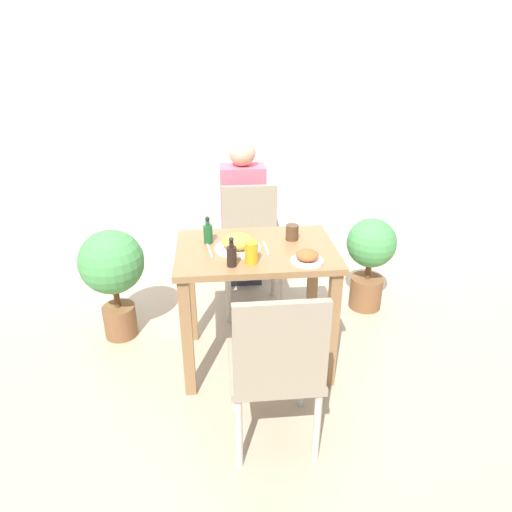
{
  "coord_description": "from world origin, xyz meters",
  "views": [
    {
      "loc": [
        -0.22,
        -2.32,
        1.81
      ],
      "look_at": [
        0.0,
        0.0,
        0.72
      ],
      "focal_mm": 32.0,
      "sensor_mm": 36.0,
      "label": 1
    }
  ],
  "objects_px": {
    "chair_near": "(276,364)",
    "chair_far": "(251,242)",
    "side_plate": "(307,257)",
    "drink_cup": "(292,232)",
    "juice_glass": "(251,253)",
    "food_plate": "(238,243)",
    "person_figure": "(243,215)",
    "sauce_bottle": "(208,233)",
    "condiment_bottle": "(232,255)",
    "potted_plant_right": "(370,255)",
    "potted_plant_left": "(113,270)"
  },
  "relations": [
    {
      "from": "food_plate",
      "to": "drink_cup",
      "type": "bearing_deg",
      "value": 19.08
    },
    {
      "from": "food_plate",
      "to": "condiment_bottle",
      "type": "height_order",
      "value": "condiment_bottle"
    },
    {
      "from": "food_plate",
      "to": "potted_plant_right",
      "type": "distance_m",
      "value": 1.19
    },
    {
      "from": "chair_near",
      "to": "chair_far",
      "type": "distance_m",
      "value": 1.38
    },
    {
      "from": "potted_plant_left",
      "to": "person_figure",
      "type": "bearing_deg",
      "value": 38.38
    },
    {
      "from": "side_plate",
      "to": "drink_cup",
      "type": "bearing_deg",
      "value": 95.54
    },
    {
      "from": "potted_plant_right",
      "to": "person_figure",
      "type": "distance_m",
      "value": 1.02
    },
    {
      "from": "chair_near",
      "to": "potted_plant_left",
      "type": "relative_size",
      "value": 1.17
    },
    {
      "from": "chair_near",
      "to": "juice_glass",
      "type": "distance_m",
      "value": 0.6
    },
    {
      "from": "juice_glass",
      "to": "sauce_bottle",
      "type": "height_order",
      "value": "sauce_bottle"
    },
    {
      "from": "sauce_bottle",
      "to": "potted_plant_left",
      "type": "xyz_separation_m",
      "value": [
        -0.62,
        0.25,
        -0.33
      ]
    },
    {
      "from": "chair_near",
      "to": "potted_plant_right",
      "type": "distance_m",
      "value": 1.5
    },
    {
      "from": "side_plate",
      "to": "juice_glass",
      "type": "height_order",
      "value": "juice_glass"
    },
    {
      "from": "food_plate",
      "to": "potted_plant_right",
      "type": "xyz_separation_m",
      "value": [
        0.98,
        0.56,
        -0.38
      ]
    },
    {
      "from": "juice_glass",
      "to": "condiment_bottle",
      "type": "distance_m",
      "value": 0.11
    },
    {
      "from": "chair_near",
      "to": "drink_cup",
      "type": "xyz_separation_m",
      "value": [
        0.19,
        0.78,
        0.31
      ]
    },
    {
      "from": "food_plate",
      "to": "juice_glass",
      "type": "height_order",
      "value": "juice_glass"
    },
    {
      "from": "drink_cup",
      "to": "side_plate",
      "type": "bearing_deg",
      "value": -84.46
    },
    {
      "from": "chair_near",
      "to": "juice_glass",
      "type": "xyz_separation_m",
      "value": [
        -0.07,
        0.5,
        0.32
      ]
    },
    {
      "from": "juice_glass",
      "to": "food_plate",
      "type": "bearing_deg",
      "value": 109.62
    },
    {
      "from": "food_plate",
      "to": "potted_plant_left",
      "type": "xyz_separation_m",
      "value": [
        -0.78,
        0.36,
        -0.31
      ]
    },
    {
      "from": "chair_near",
      "to": "side_plate",
      "type": "height_order",
      "value": "chair_near"
    },
    {
      "from": "food_plate",
      "to": "potted_plant_right",
      "type": "relative_size",
      "value": 0.37
    },
    {
      "from": "chair_far",
      "to": "potted_plant_right",
      "type": "bearing_deg",
      "value": -9.71
    },
    {
      "from": "chair_near",
      "to": "side_plate",
      "type": "xyz_separation_m",
      "value": [
        0.22,
        0.48,
        0.29
      ]
    },
    {
      "from": "chair_near",
      "to": "potted_plant_left",
      "type": "distance_m",
      "value": 1.38
    },
    {
      "from": "chair_near",
      "to": "chair_far",
      "type": "relative_size",
      "value": 1.0
    },
    {
      "from": "food_plate",
      "to": "person_figure",
      "type": "height_order",
      "value": "person_figure"
    },
    {
      "from": "juice_glass",
      "to": "condiment_bottle",
      "type": "relative_size",
      "value": 0.71
    },
    {
      "from": "chair_near",
      "to": "drink_cup",
      "type": "relative_size",
      "value": 9.93
    },
    {
      "from": "side_plate",
      "to": "sauce_bottle",
      "type": "relative_size",
      "value": 1.08
    },
    {
      "from": "sauce_bottle",
      "to": "food_plate",
      "type": "bearing_deg",
      "value": -34.19
    },
    {
      "from": "chair_near",
      "to": "drink_cup",
      "type": "distance_m",
      "value": 0.87
    },
    {
      "from": "side_plate",
      "to": "person_figure",
      "type": "distance_m",
      "value": 1.3
    },
    {
      "from": "condiment_bottle",
      "to": "chair_near",
      "type": "bearing_deg",
      "value": -70.18
    },
    {
      "from": "chair_far",
      "to": "drink_cup",
      "type": "xyz_separation_m",
      "value": [
        0.19,
        -0.59,
        0.31
      ]
    },
    {
      "from": "food_plate",
      "to": "condiment_bottle",
      "type": "relative_size",
      "value": 1.59
    },
    {
      "from": "condiment_bottle",
      "to": "potted_plant_right",
      "type": "height_order",
      "value": "condiment_bottle"
    },
    {
      "from": "food_plate",
      "to": "side_plate",
      "type": "distance_m",
      "value": 0.4
    },
    {
      "from": "chair_near",
      "to": "person_figure",
      "type": "xyz_separation_m",
      "value": [
        -0.03,
        1.74,
        0.08
      ]
    },
    {
      "from": "side_plate",
      "to": "juice_glass",
      "type": "relative_size",
      "value": 1.53
    },
    {
      "from": "chair_far",
      "to": "drink_cup",
      "type": "bearing_deg",
      "value": -72.33
    },
    {
      "from": "chair_near",
      "to": "chair_far",
      "type": "xyz_separation_m",
      "value": [
        0.0,
        1.38,
        0.0
      ]
    },
    {
      "from": "chair_far",
      "to": "side_plate",
      "type": "bearing_deg",
      "value": -76.29
    },
    {
      "from": "side_plate",
      "to": "potted_plant_right",
      "type": "relative_size",
      "value": 0.25
    },
    {
      "from": "chair_far",
      "to": "sauce_bottle",
      "type": "xyz_separation_m",
      "value": [
        -0.3,
        -0.6,
        0.33
      ]
    },
    {
      "from": "side_plate",
      "to": "chair_near",
      "type": "bearing_deg",
      "value": -114.81
    },
    {
      "from": "person_figure",
      "to": "chair_far",
      "type": "bearing_deg",
      "value": -84.53
    },
    {
      "from": "drink_cup",
      "to": "potted_plant_right",
      "type": "height_order",
      "value": "drink_cup"
    },
    {
      "from": "juice_glass",
      "to": "person_figure",
      "type": "xyz_separation_m",
      "value": [
        0.04,
        1.23,
        -0.24
      ]
    }
  ]
}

